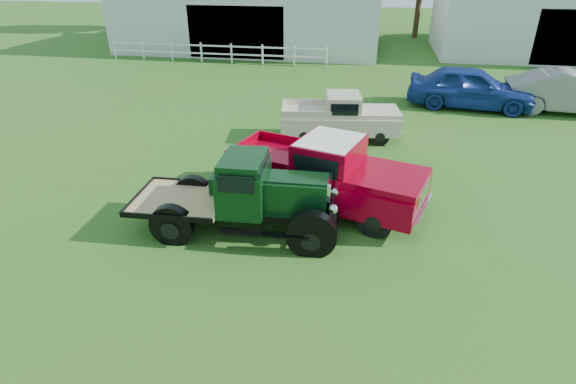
% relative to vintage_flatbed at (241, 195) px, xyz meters
% --- Properties ---
extents(ground, '(120.00, 120.00, 0.00)m').
position_rel_vintage_flatbed_xyz_m(ground, '(0.89, -1.03, -0.97)').
color(ground, '#2A661F').
extents(shed_left, '(18.80, 10.20, 5.60)m').
position_rel_vintage_flatbed_xyz_m(shed_left, '(-6.11, 24.97, 1.83)').
color(shed_left, silver).
rests_on(shed_left, ground).
extents(shed_right, '(16.80, 9.20, 5.20)m').
position_rel_vintage_flatbed_xyz_m(shed_right, '(14.89, 25.97, 1.63)').
color(shed_right, silver).
rests_on(shed_right, ground).
extents(fence_rail, '(14.20, 0.16, 1.20)m').
position_rel_vintage_flatbed_xyz_m(fence_rail, '(-7.11, 18.97, -0.37)').
color(fence_rail, white).
rests_on(fence_rail, ground).
extents(vintage_flatbed, '(4.97, 2.16, 1.93)m').
position_rel_vintage_flatbed_xyz_m(vintage_flatbed, '(0.00, 0.00, 0.00)').
color(vintage_flatbed, black).
rests_on(vintage_flatbed, ground).
extents(red_pickup, '(5.60, 3.43, 1.91)m').
position_rel_vintage_flatbed_xyz_m(red_pickup, '(1.79, 1.60, -0.01)').
color(red_pickup, maroon).
rests_on(red_pickup, ground).
extents(white_pickup, '(4.58, 2.34, 1.60)m').
position_rel_vintage_flatbed_xyz_m(white_pickup, '(1.73, 6.77, -0.16)').
color(white_pickup, beige).
rests_on(white_pickup, ground).
extents(misc_car_blue, '(5.49, 2.73, 1.80)m').
position_rel_vintage_flatbed_xyz_m(misc_car_blue, '(7.00, 11.69, -0.07)').
color(misc_car_blue, navy).
rests_on(misc_car_blue, ground).
extents(misc_car_grey, '(5.34, 2.10, 1.73)m').
position_rel_vintage_flatbed_xyz_m(misc_car_grey, '(11.09, 11.72, -0.10)').
color(misc_car_grey, gray).
rests_on(misc_car_grey, ground).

